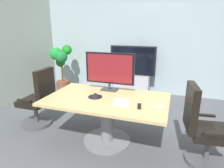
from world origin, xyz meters
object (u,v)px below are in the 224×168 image
at_px(remote_control, 139,106).
at_px(conference_table, 107,110).
at_px(wall_display_unit, 132,79).
at_px(potted_plant, 60,61).
at_px(conference_phone, 95,95).
at_px(office_chair_right, 202,132).
at_px(office_chair_left, 39,102).
at_px(tv_monitor, 110,69).

bearing_deg(remote_control, conference_table, 150.69).
distance_m(wall_display_unit, potted_plant, 2.04).
xyz_separation_m(conference_table, conference_phone, (-0.18, -0.02, 0.23)).
xyz_separation_m(wall_display_unit, remote_control, (0.66, -2.52, 0.31)).
bearing_deg(wall_display_unit, conference_phone, -91.41).
bearing_deg(office_chair_right, office_chair_left, 79.35).
height_order(office_chair_right, potted_plant, potted_plant).
height_order(potted_plant, remote_control, potted_plant).
xyz_separation_m(office_chair_right, remote_control, (-0.83, -0.12, 0.30)).
relative_size(conference_table, wall_display_unit, 1.40).
bearing_deg(remote_control, office_chair_right, -2.69).
relative_size(potted_plant, conference_phone, 5.89).
xyz_separation_m(conference_phone, remote_control, (0.71, -0.16, -0.02)).
relative_size(tv_monitor, conference_phone, 3.82).
distance_m(wall_display_unit, conference_phone, 2.39).
height_order(tv_monitor, wall_display_unit, tv_monitor).
bearing_deg(tv_monitor, remote_control, -42.07).
relative_size(tv_monitor, wall_display_unit, 0.64).
distance_m(tv_monitor, wall_display_unit, 2.07).
distance_m(office_chair_right, potted_plant, 4.04).
bearing_deg(office_chair_right, potted_plant, 52.08).
relative_size(conference_table, conference_phone, 8.35).
bearing_deg(office_chair_left, conference_table, 85.23).
xyz_separation_m(office_chair_right, tv_monitor, (-1.45, 0.44, 0.65)).
height_order(office_chair_left, remote_control, office_chair_left).
distance_m(office_chair_left, conference_phone, 1.23).
distance_m(wall_display_unit, remote_control, 2.62).
xyz_separation_m(office_chair_left, office_chair_right, (2.72, -0.16, 0.00)).
xyz_separation_m(conference_table, tv_monitor, (-0.09, 0.38, 0.56)).
bearing_deg(office_chair_right, conference_phone, 81.34).
relative_size(wall_display_unit, remote_control, 7.71).
distance_m(office_chair_left, office_chair_right, 2.73).
xyz_separation_m(potted_plant, conference_phone, (1.91, -2.01, -0.10)).
xyz_separation_m(conference_table, remote_control, (0.53, -0.18, 0.21)).
height_order(wall_display_unit, potted_plant, wall_display_unit).
bearing_deg(remote_control, conference_phone, 156.89).
distance_m(conference_table, conference_phone, 0.30).
bearing_deg(tv_monitor, office_chair_right, -16.93).
bearing_deg(office_chair_right, conference_table, 80.20).
relative_size(office_chair_right, potted_plant, 0.84).
height_order(office_chair_left, tv_monitor, tv_monitor).
relative_size(tv_monitor, remote_control, 4.94).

